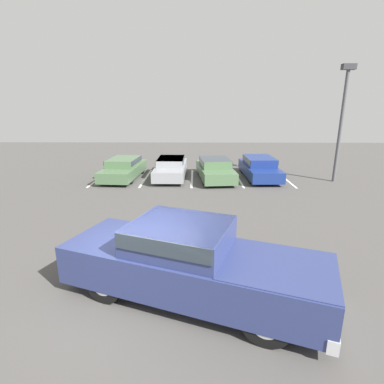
{
  "coord_description": "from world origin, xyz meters",
  "views": [
    {
      "loc": [
        1.14,
        -5.94,
        4.29
      ],
      "look_at": [
        1.01,
        5.36,
        1.0
      ],
      "focal_mm": 28.0,
      "sensor_mm": 36.0,
      "label": 1
    }
  ],
  "objects_px": {
    "parked_sedan_d": "(259,167)",
    "parked_sedan_b": "(171,167)",
    "parked_sedan_a": "(124,168)",
    "parked_sedan_c": "(215,168)",
    "light_post": "(342,113)",
    "pickup_truck": "(193,262)"
  },
  "relations": [
    {
      "from": "parked_sedan_d",
      "to": "parked_sedan_b",
      "type": "bearing_deg",
      "value": -92.36
    },
    {
      "from": "parked_sedan_a",
      "to": "parked_sedan_b",
      "type": "xyz_separation_m",
      "value": [
        2.86,
        0.25,
        -0.0
      ]
    },
    {
      "from": "parked_sedan_b",
      "to": "parked_sedan_d",
      "type": "distance_m",
      "value": 5.4
    },
    {
      "from": "parked_sedan_a",
      "to": "parked_sedan_d",
      "type": "relative_size",
      "value": 0.99
    },
    {
      "from": "parked_sedan_c",
      "to": "parked_sedan_a",
      "type": "bearing_deg",
      "value": -97.51
    },
    {
      "from": "parked_sedan_a",
      "to": "light_post",
      "type": "bearing_deg",
      "value": 90.77
    },
    {
      "from": "parked_sedan_a",
      "to": "parked_sedan_c",
      "type": "xyz_separation_m",
      "value": [
        5.53,
        -0.19,
        0.01
      ]
    },
    {
      "from": "parked_sedan_b",
      "to": "parked_sedan_c",
      "type": "height_order",
      "value": "parked_sedan_c"
    },
    {
      "from": "parked_sedan_a",
      "to": "light_post",
      "type": "relative_size",
      "value": 0.74
    },
    {
      "from": "parked_sedan_a",
      "to": "parked_sedan_b",
      "type": "distance_m",
      "value": 2.87
    },
    {
      "from": "parked_sedan_b",
      "to": "parked_sedan_d",
      "type": "bearing_deg",
      "value": 89.53
    },
    {
      "from": "light_post",
      "to": "parked_sedan_a",
      "type": "bearing_deg",
      "value": 176.74
    },
    {
      "from": "parked_sedan_b",
      "to": "parked_sedan_a",
      "type": "bearing_deg",
      "value": -84.59
    },
    {
      "from": "pickup_truck",
      "to": "parked_sedan_d",
      "type": "bearing_deg",
      "value": 92.23
    },
    {
      "from": "parked_sedan_d",
      "to": "light_post",
      "type": "bearing_deg",
      "value": 76.86
    },
    {
      "from": "parked_sedan_d",
      "to": "parked_sedan_a",
      "type": "bearing_deg",
      "value": -90.32
    },
    {
      "from": "pickup_truck",
      "to": "parked_sedan_c",
      "type": "distance_m",
      "value": 11.67
    },
    {
      "from": "parked_sedan_b",
      "to": "light_post",
      "type": "bearing_deg",
      "value": 84.77
    },
    {
      "from": "parked_sedan_d",
      "to": "pickup_truck",
      "type": "bearing_deg",
      "value": -19.67
    },
    {
      "from": "parked_sedan_c",
      "to": "light_post",
      "type": "xyz_separation_m",
      "value": [
        6.92,
        -0.52,
        3.19
      ]
    },
    {
      "from": "pickup_truck",
      "to": "parked_sedan_a",
      "type": "height_order",
      "value": "pickup_truck"
    },
    {
      "from": "parked_sedan_a",
      "to": "parked_sedan_b",
      "type": "height_order",
      "value": "parked_sedan_a"
    }
  ]
}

